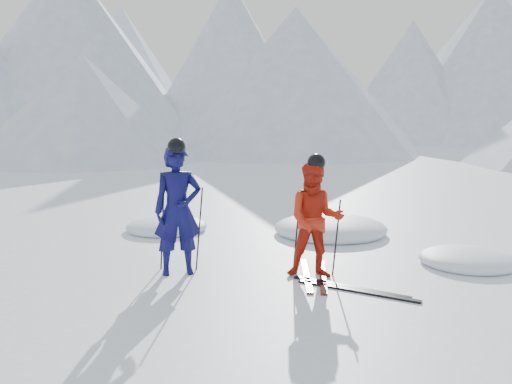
# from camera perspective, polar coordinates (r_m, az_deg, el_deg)

# --- Properties ---
(ground) EXTENTS (160.00, 160.00, 0.00)m
(ground) POSITION_cam_1_polar(r_m,az_deg,el_deg) (8.41, 10.76, -8.20)
(ground) COLOR white
(ground) RESTS_ON ground
(mountain_range) EXTENTS (106.15, 62.94, 15.53)m
(mountain_range) POSITION_cam_1_polar(r_m,az_deg,el_deg) (44.00, 18.67, 13.23)
(mountain_range) COLOR #B2BCD1
(mountain_range) RESTS_ON ground
(skier_blue) EXTENTS (0.82, 0.71, 1.91)m
(skier_blue) POSITION_cam_1_polar(r_m,az_deg,el_deg) (8.03, -8.24, -1.93)
(skier_blue) COLOR #0B0B43
(skier_blue) RESTS_ON ground
(skier_red) EXTENTS (0.89, 0.73, 1.69)m
(skier_red) POSITION_cam_1_polar(r_m,az_deg,el_deg) (7.85, 6.27, -2.92)
(skier_red) COLOR red
(skier_red) RESTS_ON ground
(pole_blue_left) EXTENTS (0.13, 0.09, 1.27)m
(pole_blue_left) POSITION_cam_1_polar(r_m,az_deg,el_deg) (8.33, -9.82, -3.84)
(pole_blue_left) COLOR black
(pole_blue_left) RESTS_ON ground
(pole_blue_right) EXTENTS (0.13, 0.07, 1.27)m
(pole_blue_right) POSITION_cam_1_polar(r_m,az_deg,el_deg) (8.25, -5.99, -3.88)
(pole_blue_right) COLOR black
(pole_blue_right) RESTS_ON ground
(pole_red_left) EXTENTS (0.11, 0.09, 1.12)m
(pole_red_left) POSITION_cam_1_polar(r_m,az_deg,el_deg) (8.18, 4.28, -4.47)
(pole_red_left) COLOR black
(pole_red_left) RESTS_ON ground
(pole_red_right) EXTENTS (0.11, 0.08, 1.12)m
(pole_red_right) POSITION_cam_1_polar(r_m,az_deg,el_deg) (8.04, 8.47, -4.76)
(pole_red_right) COLOR black
(pole_red_right) RESTS_ON ground
(ski_worn_left) EXTENTS (0.35, 1.69, 0.03)m
(ski_worn_left) POSITION_cam_1_polar(r_m,az_deg,el_deg) (8.06, 5.32, -8.70)
(ski_worn_left) COLOR black
(ski_worn_left) RESTS_ON ground
(ski_worn_right) EXTENTS (0.24, 1.70, 0.03)m
(ski_worn_right) POSITION_cam_1_polar(r_m,az_deg,el_deg) (8.04, 7.05, -8.76)
(ski_worn_right) COLOR black
(ski_worn_right) RESTS_ON ground
(ski_loose_a) EXTENTS (1.60, 0.74, 0.03)m
(ski_loose_a) POSITION_cam_1_polar(r_m,az_deg,el_deg) (7.59, 9.82, -9.83)
(ski_loose_a) COLOR black
(ski_loose_a) RESTS_ON ground
(ski_loose_b) EXTENTS (1.62, 0.69, 0.03)m
(ski_loose_b) POSITION_cam_1_polar(r_m,az_deg,el_deg) (7.45, 10.58, -10.20)
(ski_loose_b) COLOR black
(ski_loose_b) RESTS_ON ground
(snow_lumps) EXTENTS (8.35, 4.42, 0.49)m
(snow_lumps) POSITION_cam_1_polar(r_m,az_deg,el_deg) (10.40, 7.23, -5.02)
(snow_lumps) COLOR white
(snow_lumps) RESTS_ON ground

